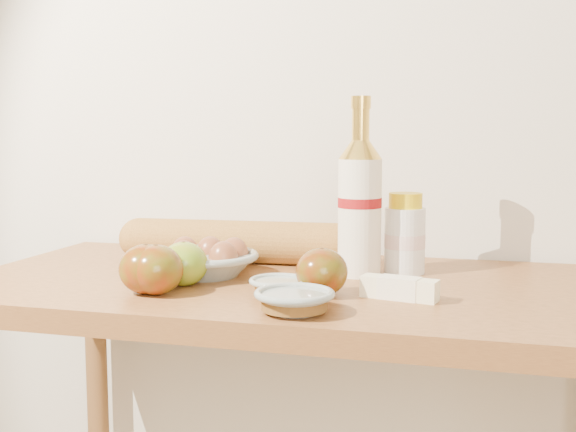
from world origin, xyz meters
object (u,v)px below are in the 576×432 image
(bourbon_bottle, at_px, (360,204))
(cream_bottle, at_px, (405,236))
(egg_bowl, at_px, (206,261))
(table, at_px, (292,346))
(baguette, at_px, (239,242))

(bourbon_bottle, xyz_separation_m, cream_bottle, (0.08, 0.05, -0.06))
(egg_bowl, bearing_deg, bourbon_bottle, 15.67)
(table, distance_m, baguette, 0.26)
(egg_bowl, distance_m, baguette, 0.14)
(table, bearing_deg, baguette, 137.02)
(table, distance_m, egg_bowl, 0.22)
(bourbon_bottle, relative_size, egg_bowl, 1.48)
(bourbon_bottle, xyz_separation_m, baguette, (-0.26, 0.07, -0.09))
(cream_bottle, xyz_separation_m, baguette, (-0.34, 0.02, -0.03))
(bourbon_bottle, distance_m, egg_bowl, 0.30)
(bourbon_bottle, xyz_separation_m, egg_bowl, (-0.27, -0.08, -0.11))
(table, relative_size, egg_bowl, 5.36)
(table, bearing_deg, cream_bottle, 32.39)
(bourbon_bottle, height_order, baguette, bourbon_bottle)
(bourbon_bottle, distance_m, baguette, 0.28)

